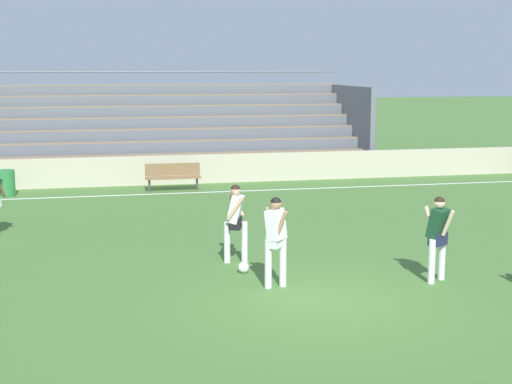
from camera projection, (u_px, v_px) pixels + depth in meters
name	position (u px, v px, depth m)	size (l,w,h in m)	color
ground_plane	(322.00, 301.00, 12.63)	(160.00, 160.00, 0.00)	#477033
field_line_sideline	(219.00, 192.00, 23.69)	(44.00, 0.12, 0.01)	white
sideline_wall	(210.00, 169.00, 25.44)	(48.00, 0.16, 1.00)	beige
bleacher_stand	(121.00, 128.00, 28.08)	(18.88, 5.39, 3.85)	#897051
bench_far_left	(173.00, 174.00, 23.81)	(1.80, 0.40, 0.90)	olive
trash_bin	(5.00, 183.00, 22.86)	(0.59, 0.59, 0.83)	#2D7F3D
player_white_wide_right	(276.00, 234.00, 13.29)	(0.47, 0.62, 1.69)	white
player_white_trailing_run	(236.00, 216.00, 15.00)	(0.49, 0.61, 1.65)	white
player_dark_challenging	(438.00, 231.00, 13.65)	(0.50, 0.65, 1.64)	white
soccer_ball	(244.00, 267.00, 14.37)	(0.22, 0.22, 0.22)	white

